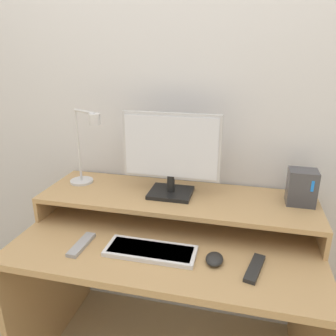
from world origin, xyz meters
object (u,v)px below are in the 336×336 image
Objects in this scene: remote_control at (81,245)px; remote_secondary at (255,268)px; desk_lamp at (86,151)px; router_dock at (302,187)px; keyboard at (151,251)px; monitor at (171,154)px; mouse at (214,259)px.

remote_control and remote_secondary have the same top height.
desk_lamp is 2.41× the size of router_dock.
router_dock is at bearing 30.49° from keyboard.
remote_secondary is (0.83, -0.34, -0.30)m from desk_lamp.
remote_control is (-0.30, -0.33, -0.32)m from monitor.
remote_control is 0.97× the size of remote_secondary.
keyboard is at bearing -37.43° from desk_lamp.
remote_control is (-0.89, -0.37, -0.19)m from router_dock.
desk_lamp is at bearing 142.57° from keyboard.
router_dock is at bearing 3.71° from monitor.
desk_lamp reaches higher than remote_control.
monitor is at bearing -1.46° from desk_lamp.
monitor reaches higher than mouse.
desk_lamp is at bearing 110.31° from remote_control.
mouse is at bearing -51.97° from monitor.
mouse reaches higher than remote_control.
monitor reaches higher than remote_control.
router_dock is 0.89× the size of remote_secondary.
router_dock is at bearing 22.71° from remote_control.
remote_control is at bearing -157.29° from router_dock.
mouse is (-0.34, -0.35, -0.19)m from router_dock.
desk_lamp is 1.04× the size of keyboard.
monitor is 0.55m from remote_control.
router_dock reaches higher than remote_control.
router_dock is 0.45m from remote_secondary.
keyboard is at bearing -149.51° from router_dock.
desk_lamp is at bearing -178.49° from router_dock.
remote_control is 0.70m from remote_secondary.
remote_secondary is (0.70, 0.01, 0.00)m from remote_control.
monitor is at bearing -176.29° from router_dock.
mouse is at bearing 2.04° from remote_control.
router_dock is (0.58, 0.04, -0.12)m from monitor.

